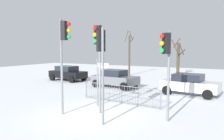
{
  "coord_description": "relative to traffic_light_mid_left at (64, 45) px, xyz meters",
  "views": [
    {
      "loc": [
        6.13,
        -9.24,
        3.24
      ],
      "look_at": [
        -0.62,
        3.06,
        1.93
      ],
      "focal_mm": 37.41,
      "sensor_mm": 36.0,
      "label": 1
    }
  ],
  "objects": [
    {
      "name": "traffic_light_foreground_right",
      "position": [
        1.38,
        0.88,
        -0.14
      ],
      "size": [
        0.32,
        0.57,
        4.42
      ],
      "rotation": [
        0.0,
        0.0,
        3.14
      ],
      "color": "slate",
      "rests_on": "ground"
    },
    {
      "name": "traffic_light_mid_right",
      "position": [
        4.15,
        3.04,
        -0.4
      ],
      "size": [
        0.41,
        0.52,
        4.08
      ],
      "rotation": [
        0.0,
        0.0,
        2.64
      ],
      "color": "slate",
      "rests_on": "ground"
    },
    {
      "name": "car_grey_trailing",
      "position": [
        -1.58,
        8.14,
        -2.62
      ],
      "size": [
        3.93,
        2.2,
        1.47
      ],
      "rotation": [
        0.0,
        0.0,
        -0.09
      ],
      "color": "slate",
      "rests_on": "ground"
    },
    {
      "name": "bare_tree_centre",
      "position": [
        -4.14,
        16.64,
        -0.82
      ],
      "size": [
        0.9,
        0.87,
        5.36
      ],
      "color": "#473828",
      "rests_on": "ground"
    },
    {
      "name": "traffic_light_rear_left",
      "position": [
        2.3,
        -0.35,
        -0.38
      ],
      "size": [
        0.5,
        0.43,
        4.1
      ],
      "rotation": [
        0.0,
        0.0,
        1.0
      ],
      "color": "slate",
      "rests_on": "ground"
    },
    {
      "name": "car_black_mid",
      "position": [
        -7.63,
        9.46,
        -2.62
      ],
      "size": [
        3.96,
        2.26,
        1.47
      ],
      "rotation": [
        0.0,
        0.0,
        -0.11
      ],
      "color": "black",
      "rests_on": "ground"
    },
    {
      "name": "pedestrian_guard_railing",
      "position": [
        1.27,
        3.39,
        -2.83
      ],
      "size": [
        5.24,
        0.63,
        1.07
      ],
      "rotation": [
        0.0,
        0.0,
        -0.11
      ],
      "color": "slate",
      "rests_on": "ground"
    },
    {
      "name": "traffic_light_mid_left",
      "position": [
        0.0,
        0.0,
        0.0
      ],
      "size": [
        0.56,
        0.36,
        4.62
      ],
      "rotation": [
        0.0,
        0.0,
        4.94
      ],
      "color": "slate",
      "rests_on": "ground"
    },
    {
      "name": "traffic_light_foreground_left",
      "position": [
        4.64,
        1.2,
        -0.46
      ],
      "size": [
        0.43,
        0.51,
        3.99
      ],
      "rotation": [
        0.0,
        0.0,
        2.58
      ],
      "color": "slate",
      "rests_on": "ground"
    },
    {
      "name": "ground_plane",
      "position": [
        1.29,
        0.51,
        -3.39
      ],
      "size": [
        60.0,
        60.0,
        0.0
      ],
      "primitive_type": "plane",
      "color": "white"
    },
    {
      "name": "direction_sign_post",
      "position": [
        0.56,
        2.21,
        -1.89
      ],
      "size": [
        0.79,
        0.09,
        2.66
      ],
      "rotation": [
        0.0,
        0.0,
        -0.05
      ],
      "color": "slate",
      "rests_on": "ground"
    },
    {
      "name": "bare_tree_left",
      "position": [
        1.09,
        18.92,
        -1.24
      ],
      "size": [
        1.6,
        1.61,
        4.46
      ],
      "color": "#473828",
      "rests_on": "ground"
    },
    {
      "name": "car_white_far",
      "position": [
        4.44,
        7.9,
        -2.62
      ],
      "size": [
        3.96,
        2.26,
        1.47
      ],
      "rotation": [
        0.0,
        0.0,
        -0.11
      ],
      "color": "silver",
      "rests_on": "ground"
    }
  ]
}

